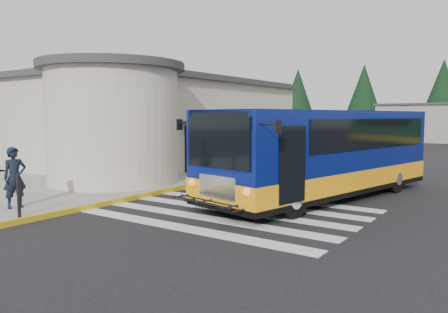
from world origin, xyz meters
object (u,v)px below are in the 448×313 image
Objects in this scene: transit_bus at (323,156)px; pedestrian_b at (86,166)px; pedestrian_a at (15,178)px; bollard at (19,196)px.

transit_bus reaches higher than pedestrian_b.
pedestrian_a is 1.59× the size of bollard.
bollard is (1.22, -0.61, -0.33)m from pedestrian_a.
transit_bus reaches higher than pedestrian_a.
bollard is (-5.27, -8.01, -0.73)m from transit_bus.
transit_bus is at bearing 74.44° from pedestrian_b.
transit_bus is 7.02× the size of pedestrian_b.
transit_bus is 8.85m from pedestrian_b.
bollard is (2.75, -4.30, -0.22)m from pedestrian_b.
transit_bus is 6.13× the size of pedestrian_a.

